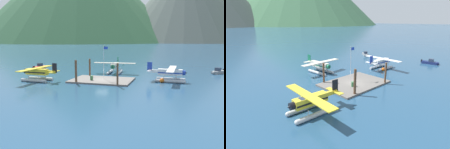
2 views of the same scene
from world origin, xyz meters
The scene contains 14 objects.
ground_plane centered at (0.00, 0.00, 0.00)m, with size 1200.00×1200.00×0.00m, color navy.
dock_platform centered at (0.00, 0.00, 0.15)m, with size 12.49×8.52×0.30m, color #66605B.
piling_near_left centered at (-4.06, -3.82, 2.27)m, with size 0.43×0.43×4.54m, color brown.
piling_near_right centered at (4.40, -4.10, 2.13)m, with size 0.36×0.36×4.27m, color brown.
piling_far_left centered at (-4.31, 4.11, 2.06)m, with size 0.39×0.39×4.12m, color brown.
flagpole centered at (0.15, 1.08, 4.53)m, with size 0.95×0.10×6.91m.
fuel_drum centered at (-1.81, -1.29, 0.74)m, with size 0.62×0.62×0.88m.
mooring_buoy centered at (12.07, 1.45, 0.44)m, with size 0.89×0.89×0.89m, color orange.
mountain_ridge_west_peak centered at (20.77, 453.54, 79.34)m, with size 289.10×289.10×158.68m.
seaplane_cream_bow_centre centered at (-0.17, 10.63, 1.58)m, with size 10.47×7.97×3.84m.
seaplane_yellow_port_aft centered at (-12.78, -3.88, 1.58)m, with size 7.98×10.44×3.84m.
seaplane_white_stbd_fwd centered at (13.57, 3.00, 1.58)m, with size 7.98×10.45×3.84m.
boat_red_open_west centered at (-23.63, 13.52, 0.49)m, with size 2.01×4.88×1.50m.
boat_grey_open_east centered at (24.65, 17.19, 0.49)m, with size 3.80×4.21×1.50m.
Camera 1 is at (15.08, -44.65, 8.85)m, focal length 37.08 mm.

